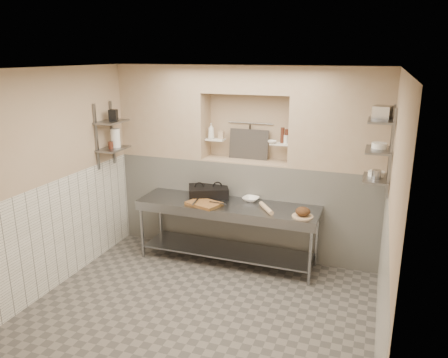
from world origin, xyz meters
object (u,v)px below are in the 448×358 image
at_px(bread_loaf, 303,211).
at_px(bottle_soap, 211,131).
at_px(bowl_alcove, 272,142).
at_px(prep_table, 227,221).
at_px(cutting_board, 204,204).
at_px(jug_left, 115,138).
at_px(rolling_pin, 266,208).
at_px(mixing_bowl, 251,199).
at_px(panini_press, 208,192).

relative_size(bread_loaf, bottle_soap, 0.82).
bearing_deg(bowl_alcove, prep_table, -134.33).
height_order(prep_table, cutting_board, cutting_board).
bearing_deg(bowl_alcove, jug_left, -165.50).
distance_m(rolling_pin, bottle_soap, 1.49).
distance_m(mixing_bowl, bottle_soap, 1.19).
xyz_separation_m(prep_table, jug_left, (-1.73, -0.06, 1.11)).
bearing_deg(jug_left, prep_table, 2.08).
distance_m(mixing_bowl, bowl_alcove, 0.88).
height_order(mixing_bowl, bowl_alcove, bowl_alcove).
xyz_separation_m(rolling_pin, bowl_alcove, (-0.08, 0.58, 0.80)).
relative_size(cutting_board, mixing_bowl, 1.98).
xyz_separation_m(prep_table, bowl_alcove, (0.50, 0.51, 1.09)).
xyz_separation_m(bread_loaf, bottle_soap, (-1.54, 0.68, 0.86)).
relative_size(rolling_pin, bowl_alcove, 3.26).
relative_size(prep_table, cutting_board, 5.68).
bearing_deg(prep_table, bottle_soap, 129.78).
height_order(panini_press, mixing_bowl, panini_press).
height_order(cutting_board, rolling_pin, rolling_pin).
relative_size(bottle_soap, bowl_alcove, 1.87).
bearing_deg(prep_table, jug_left, -177.92).
distance_m(panini_press, rolling_pin, 1.00).
relative_size(panini_press, mixing_bowl, 3.00).
relative_size(cutting_board, jug_left, 1.66).
height_order(panini_press, rolling_pin, panini_press).
xyz_separation_m(panini_press, bottle_soap, (-0.07, 0.31, 0.85)).
height_order(cutting_board, bottle_soap, bottle_soap).
distance_m(bread_loaf, bowl_alcove, 1.17).
bearing_deg(jug_left, rolling_pin, -0.15).
distance_m(rolling_pin, bowl_alcove, 0.99).
bearing_deg(prep_table, mixing_bowl, 40.69).
bearing_deg(panini_press, mixing_bowl, -23.02).
height_order(rolling_pin, jug_left, jug_left).
xyz_separation_m(bread_loaf, bowl_alcove, (-0.59, 0.66, 0.76)).
distance_m(prep_table, bowl_alcove, 1.31).
height_order(prep_table, jug_left, jug_left).
height_order(bottle_soap, jug_left, bottle_soap).
bearing_deg(prep_table, rolling_pin, -6.70).
distance_m(prep_table, mixing_bowl, 0.47).
bearing_deg(bottle_soap, bowl_alcove, -0.89).
bearing_deg(panini_press, prep_table, -55.52).
bearing_deg(cutting_board, prep_table, 28.07).
relative_size(bowl_alcove, jug_left, 0.46).
bearing_deg(mixing_bowl, bowl_alcove, 50.87).
height_order(prep_table, rolling_pin, rolling_pin).
bearing_deg(mixing_bowl, cutting_board, -145.25).
relative_size(mixing_bowl, bowl_alcove, 1.82).
relative_size(bread_loaf, bowl_alcove, 1.53).
relative_size(panini_press, bowl_alcove, 5.46).
distance_m(bowl_alcove, jug_left, 2.31).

